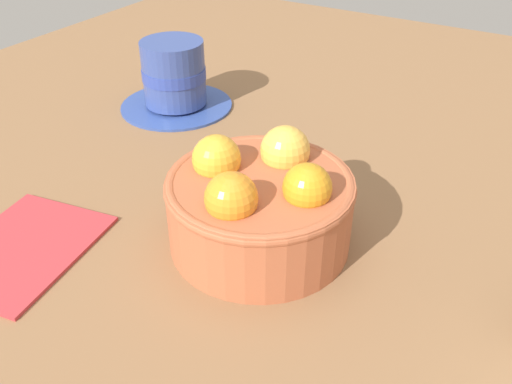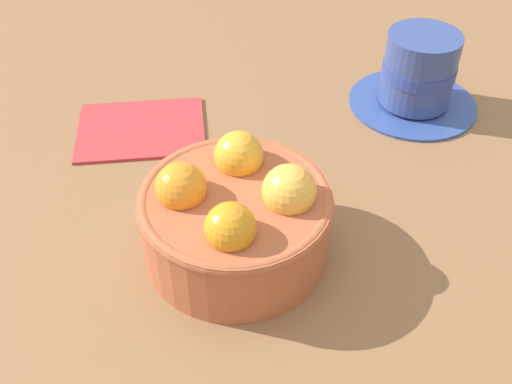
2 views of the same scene
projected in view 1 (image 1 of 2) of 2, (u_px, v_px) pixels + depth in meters
The scene contains 4 objects.
ground_plane at pixel (260, 263), 45.57cm from camera, with size 130.60×113.10×4.65cm, color brown.
terracotta_bowl at pixel (260, 203), 42.22cm from camera, with size 14.53×14.53×8.50cm.
coffee_cup at pixel (174, 79), 63.43cm from camera, with size 13.16×13.16×7.94cm.
folded_napkin at pixel (22, 247), 43.14cm from camera, with size 12.40×9.60×0.60cm, color #B23338.
Camera 1 is at (29.79, 17.55, 27.94)cm, focal length 38.45 mm.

